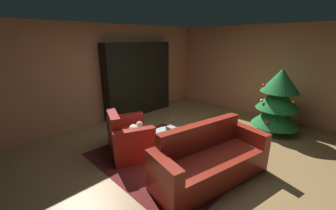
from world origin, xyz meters
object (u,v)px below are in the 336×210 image
Objects in this scene: bookshelf_unit at (142,80)px; bottle_on_table at (172,124)px; armchair_red at (129,138)px; coffee_table at (169,135)px; couch_red at (210,162)px; decorated_tree at (278,100)px; book_stack_on_table at (172,130)px.

bookshelf_unit reaches higher than bottle_on_table.
armchair_red reaches higher than coffee_table.
coffee_table is at bearing -67.59° from bottle_on_table.
couch_red is at bearing -14.03° from bottle_on_table.
couch_red is 2.64m from decorated_tree.
decorated_tree is at bearing 66.02° from coffee_table.
bookshelf_unit is 2.43m from bottle_on_table.
decorated_tree reaches higher than couch_red.
armchair_red is 0.57× the size of couch_red.
decorated_tree is (1.65, 3.03, 0.48)m from armchair_red.
coffee_table is (-1.03, 0.12, 0.08)m from couch_red.
couch_red is at bearing -21.37° from bookshelf_unit.
book_stack_on_table is 0.75× the size of bottle_on_table.
bottle_on_table is (2.16, -1.00, -0.47)m from bookshelf_unit.
decorated_tree is (1.17, 2.33, 0.25)m from bottle_on_table.
armchair_red is 0.78m from coffee_table.
coffee_table is at bearing 45.34° from armchair_red.
book_stack_on_table is at bearing 171.71° from couch_red.
bookshelf_unit is at bearing 158.63° from couch_red.
decorated_tree is (0.07, 2.60, 0.48)m from couch_red.
armchair_red reaches higher than book_stack_on_table.
couch_red is (3.25, -1.27, -0.70)m from bookshelf_unit.
book_stack_on_table reaches higher than coffee_table.
couch_red is 3.39× the size of coffee_table.
coffee_table is at bearing -113.98° from decorated_tree.
bottle_on_table is at bearing -116.64° from decorated_tree.
bookshelf_unit is 2.49m from armchair_red.
bottle_on_table is (-1.09, 0.27, 0.23)m from couch_red.
decorated_tree reaches higher than book_stack_on_table.
book_stack_on_table is at bearing 44.01° from armchair_red.
bookshelf_unit is 1.82× the size of armchair_red.
bookshelf_unit is at bearing 152.58° from coffee_table.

